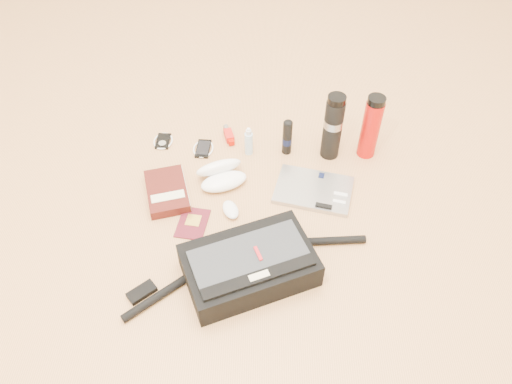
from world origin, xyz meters
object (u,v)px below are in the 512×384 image
messenger_bag (249,265)px  book (167,191)px  thermos_black (333,127)px  thermos_red (371,127)px  laptop (314,190)px

messenger_bag → book: bearing=109.9°
book → thermos_black: bearing=5.0°
thermos_red → book: bearing=-162.5°
thermos_black → thermos_red: size_ratio=1.03×
thermos_red → messenger_bag: bearing=-127.8°
messenger_bag → laptop: 0.45m
book → thermos_black: thermos_black is taller
laptop → thermos_black: 0.26m
messenger_bag → thermos_black: thermos_black is taller
book → thermos_black: 0.69m
messenger_bag → book: messenger_bag is taller
messenger_bag → book: size_ratio=3.12×
thermos_black → thermos_red: thermos_black is taller
messenger_bag → thermos_red: bearing=29.9°
thermos_black → messenger_bag: bearing=-118.0°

